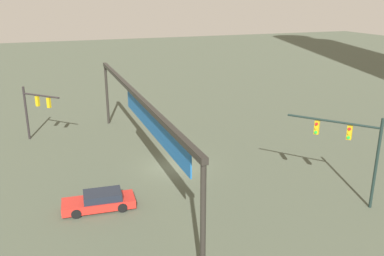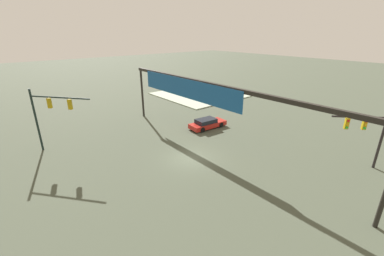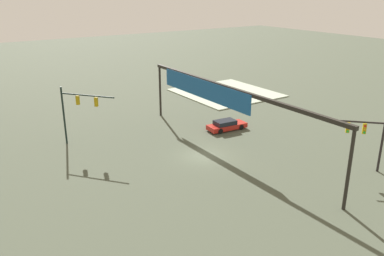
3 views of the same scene
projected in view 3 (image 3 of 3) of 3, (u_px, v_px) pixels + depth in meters
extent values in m
plane|color=#454D3D|center=(203.00, 156.00, 40.08)|extent=(210.36, 210.36, 0.00)
cube|color=#A4B39C|center=(226.00, 93.00, 63.90)|extent=(14.24, 13.67, 0.15)
cylinder|color=black|center=(64.00, 116.00, 42.37)|extent=(0.20, 0.20, 6.29)
cylinder|color=black|center=(87.00, 95.00, 40.68)|extent=(4.85, 3.97, 0.15)
cube|color=#B08F10|center=(78.00, 100.00, 41.21)|extent=(0.41, 0.40, 0.95)
cylinder|color=red|center=(78.00, 97.00, 41.26)|extent=(0.19, 0.17, 0.20)
cylinder|color=orange|center=(79.00, 100.00, 41.36)|extent=(0.19, 0.17, 0.20)
cylinder|color=green|center=(79.00, 103.00, 41.46)|extent=(0.19, 0.17, 0.20)
cube|color=#B08F10|center=(96.00, 102.00, 40.60)|extent=(0.41, 0.40, 0.95)
cylinder|color=red|center=(97.00, 99.00, 40.65)|extent=(0.19, 0.17, 0.20)
cylinder|color=orange|center=(97.00, 102.00, 40.75)|extent=(0.19, 0.17, 0.20)
cylinder|color=green|center=(97.00, 104.00, 40.85)|extent=(0.19, 0.17, 0.20)
cylinder|color=black|center=(382.00, 144.00, 35.95)|extent=(0.22, 0.22, 5.32)
cylinder|color=black|center=(359.00, 122.00, 35.71)|extent=(3.23, 3.20, 0.16)
cube|color=#B4940F|center=(364.00, 129.00, 35.81)|extent=(0.41, 0.41, 0.95)
cylinder|color=red|center=(365.00, 126.00, 35.56)|extent=(0.18, 0.18, 0.20)
cylinder|color=orange|center=(365.00, 129.00, 35.66)|extent=(0.18, 0.18, 0.20)
cylinder|color=green|center=(364.00, 132.00, 35.76)|extent=(0.18, 0.18, 0.20)
cube|color=#B4940F|center=(348.00, 128.00, 36.08)|extent=(0.41, 0.41, 0.95)
cylinder|color=red|center=(349.00, 125.00, 35.83)|extent=(0.18, 0.18, 0.20)
cylinder|color=orange|center=(348.00, 128.00, 35.93)|extent=(0.18, 0.18, 0.20)
cylinder|color=green|center=(348.00, 131.00, 36.03)|extent=(0.18, 0.18, 0.20)
cylinder|color=black|center=(349.00, 171.00, 29.47)|extent=(0.28, 0.28, 6.42)
cylinder|color=black|center=(160.00, 92.00, 51.84)|extent=(0.28, 0.28, 6.42)
cube|color=black|center=(230.00, 88.00, 39.53)|extent=(28.86, 0.35, 0.35)
cube|color=#185293|center=(203.00, 89.00, 43.08)|extent=(15.49, 0.08, 2.00)
cube|color=red|center=(227.00, 126.00, 47.45)|extent=(2.16, 4.89, 0.55)
cube|color=black|center=(225.00, 122.00, 47.14)|extent=(1.77, 2.59, 0.50)
cylinder|color=black|center=(233.00, 123.00, 48.86)|extent=(0.27, 0.65, 0.64)
cylinder|color=black|center=(241.00, 127.00, 47.47)|extent=(0.27, 0.65, 0.64)
cylinder|color=black|center=(213.00, 127.00, 47.50)|extent=(0.27, 0.65, 0.64)
cylinder|color=black|center=(220.00, 131.00, 46.11)|extent=(0.27, 0.65, 0.64)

